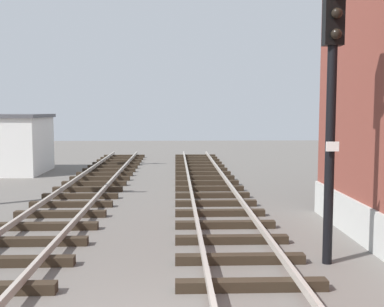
{
  "coord_description": "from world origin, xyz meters",
  "views": [
    {
      "loc": [
        0.2,
        -5.38,
        2.95
      ],
      "look_at": [
        0.77,
        10.92,
        1.44
      ],
      "focal_mm": 44.02,
      "sensor_mm": 36.0,
      "label": 1
    }
  ],
  "objects": [
    {
      "name": "signal_mast",
      "position": [
        3.11,
        3.34,
        3.29
      ],
      "size": [
        0.36,
        0.4,
        5.23
      ],
      "color": "black",
      "rests_on": "ground"
    },
    {
      "name": "control_hut",
      "position": [
        -7.38,
        16.87,
        1.39
      ],
      "size": [
        3.0,
        3.8,
        2.76
      ],
      "color": "silver",
      "rests_on": "ground"
    }
  ]
}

